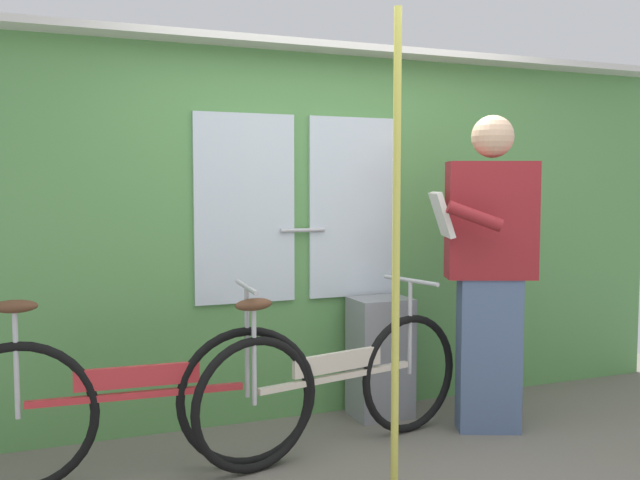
% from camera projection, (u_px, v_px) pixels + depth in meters
% --- Properties ---
extents(train_door_wall, '(5.00, 0.28, 2.23)m').
position_uv_depth(train_door_wall, '(329.00, 225.00, 4.35)').
color(train_door_wall, '#56934C').
rests_on(train_door_wall, ground_plane).
extents(bicycle_near_door, '(1.76, 0.44, 0.92)m').
position_uv_depth(bicycle_near_door, '(136.00, 403.00, 3.35)').
color(bicycle_near_door, black).
rests_on(bicycle_near_door, ground_plane).
extents(bicycle_leaning_behind, '(1.65, 0.54, 0.88)m').
position_uv_depth(bicycle_leaning_behind, '(337.00, 384.00, 3.73)').
color(bicycle_leaning_behind, black).
rests_on(bicycle_leaning_behind, ground_plane).
extents(passenger_reading_newspaper, '(0.64, 0.59, 1.80)m').
position_uv_depth(passenger_reading_newspaper, '(489.00, 265.00, 4.01)').
color(passenger_reading_newspaper, slate).
rests_on(passenger_reading_newspaper, ground_plane).
extents(trash_bin_by_wall, '(0.35, 0.28, 0.73)m').
position_uv_depth(trash_bin_by_wall, '(380.00, 357.00, 4.31)').
color(trash_bin_by_wall, gray).
rests_on(trash_bin_by_wall, ground_plane).
extents(handrail_pole, '(0.04, 0.04, 2.19)m').
position_uv_depth(handrail_pole, '(396.00, 254.00, 3.20)').
color(handrail_pole, '#C6C14C').
rests_on(handrail_pole, ground_plane).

